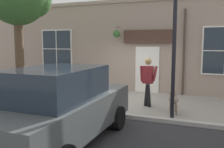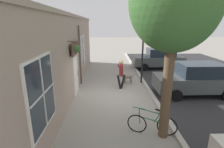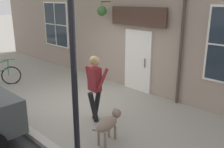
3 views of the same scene
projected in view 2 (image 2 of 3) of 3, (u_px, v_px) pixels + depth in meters
name	position (u px, v px, depth m)	size (l,w,h in m)	color
ground_plane	(115.00, 96.00, 9.51)	(90.00, 90.00, 0.00)	gray
curb_and_road	(220.00, 94.00, 9.65)	(10.10, 28.00, 0.12)	#B2ADA3
storefront_facade	(69.00, 57.00, 8.86)	(0.95, 18.00, 4.28)	gray
pedestrian_walking	(121.00, 72.00, 10.31)	(0.55, 0.59, 1.75)	black
dog_on_leash	(127.00, 77.00, 11.43)	(1.07, 0.42, 0.69)	#7F6B5B
street_tree_by_curb	(172.00, 6.00, 4.99)	(2.64, 2.37, 5.81)	brown
leaning_bicycle	(152.00, 124.00, 6.13)	(1.68, 0.52, 1.01)	black
parked_car_mid_block	(196.00, 79.00, 9.49)	(4.31, 1.97, 1.75)	#474C4C
parked_car_far_end	(159.00, 58.00, 15.26)	(4.31, 1.97, 1.75)	#474C4C
street_lamp	(143.00, 35.00, 10.82)	(0.32, 0.32, 4.76)	black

